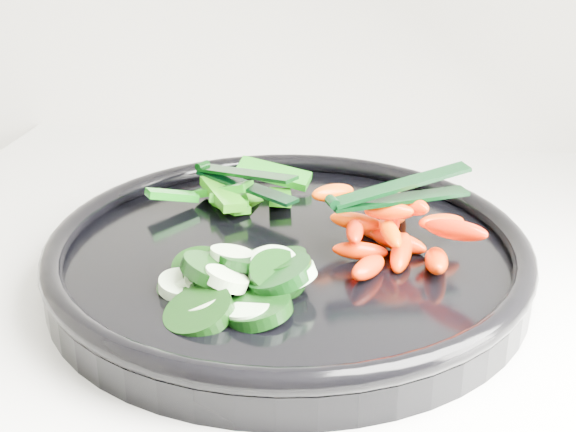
# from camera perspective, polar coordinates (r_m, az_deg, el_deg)

# --- Properties ---
(veggie_tray) EXTENTS (0.42, 0.42, 0.04)m
(veggie_tray) POSITION_cam_1_polar(r_m,az_deg,el_deg) (0.62, -0.00, -2.90)
(veggie_tray) COLOR black
(veggie_tray) RESTS_ON counter
(cucumber_pile) EXTENTS (0.13, 0.13, 0.04)m
(cucumber_pile) POSITION_cam_1_polar(r_m,az_deg,el_deg) (0.57, -4.20, -4.51)
(cucumber_pile) COLOR black
(cucumber_pile) RESTS_ON veggie_tray
(carrot_pile) EXTENTS (0.14, 0.16, 0.06)m
(carrot_pile) POSITION_cam_1_polar(r_m,az_deg,el_deg) (0.62, 7.56, -0.96)
(carrot_pile) COLOR #FF1D00
(carrot_pile) RESTS_ON veggie_tray
(pepper_pile) EXTENTS (0.13, 0.10, 0.04)m
(pepper_pile) POSITION_cam_1_polar(r_m,az_deg,el_deg) (0.71, -3.59, 1.69)
(pepper_pile) COLOR #196F0A
(pepper_pile) RESTS_ON veggie_tray
(tong_carrot) EXTENTS (0.11, 0.06, 0.02)m
(tong_carrot) POSITION_cam_1_polar(r_m,az_deg,el_deg) (0.61, 7.71, 1.67)
(tong_carrot) COLOR black
(tong_carrot) RESTS_ON carrot_pile
(tong_pepper) EXTENTS (0.10, 0.07, 0.02)m
(tong_pepper) POSITION_cam_1_polar(r_m,az_deg,el_deg) (0.69, -3.26, 2.67)
(tong_pepper) COLOR black
(tong_pepper) RESTS_ON pepper_pile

